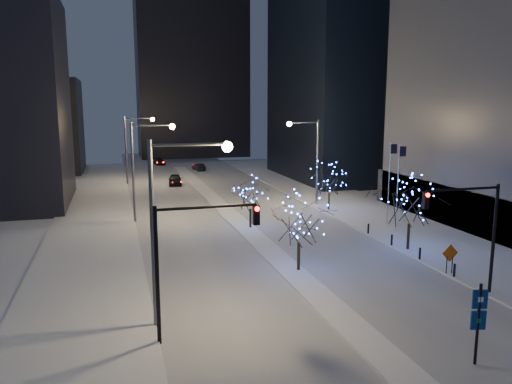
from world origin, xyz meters
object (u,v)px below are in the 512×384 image
object	(u,v)px
street_lamp_east	(310,151)
holiday_tree_median_far	(250,195)
car_far	(159,162)
holiday_tree_plaza_far	(329,180)
car_mid	(199,167)
street_lamp_w_mid	(143,158)
holiday_tree_median_near	(299,221)
street_lamp_w_far	(133,140)
traffic_signal_east	(474,222)
holiday_tree_plaza_near	(410,201)
wayfinding_sign	(479,316)
construction_sign	(450,256)
car_near	(175,180)
street_lamp_w_near	(173,207)
traffic_signal_west	(189,249)

from	to	relation	value
street_lamp_east	holiday_tree_median_far	world-z (taller)	street_lamp_east
car_far	holiday_tree_plaza_far	bearing A→B (deg)	-80.04
car_mid	street_lamp_w_mid	bearing A→B (deg)	62.97
holiday_tree_median_near	holiday_tree_plaza_far	distance (m)	21.19
holiday_tree_plaza_far	car_far	bearing A→B (deg)	106.29
street_lamp_w_far	traffic_signal_east	size ratio (longest dim) A/B	1.43
street_lamp_w_far	holiday_tree_plaza_near	bearing A→B (deg)	-64.39
holiday_tree_median_near	wayfinding_sign	distance (m)	14.69
holiday_tree_median_far	holiday_tree_plaza_near	size ratio (longest dim) A/B	0.75
car_far	holiday_tree_median_far	world-z (taller)	holiday_tree_median_far
construction_sign	traffic_signal_east	bearing A→B (deg)	-109.88
street_lamp_east	traffic_signal_east	size ratio (longest dim) A/B	1.43
car_near	wayfinding_sign	xyz separation A→B (m)	(6.92, -55.71, 1.60)
traffic_signal_east	holiday_tree_median_near	xyz separation A→B (m)	(-8.44, 7.29, -1.07)
street_lamp_w_near	holiday_tree_median_far	distance (m)	21.64
street_lamp_w_near	street_lamp_east	bearing A→B (deg)	55.81
car_far	holiday_tree_plaza_far	xyz separation A→B (m)	(14.26, -48.80, 2.87)
street_lamp_w_far	car_near	bearing A→B (deg)	-21.86
street_lamp_w_mid	car_near	xyz separation A→B (m)	(5.71, 22.71, -5.72)
car_near	wayfinding_sign	bearing A→B (deg)	-76.80
street_lamp_w_near	construction_sign	distance (m)	20.08
street_lamp_w_far	holiday_tree_plaza_far	size ratio (longest dim) A/B	1.87
street_lamp_w_near	car_far	xyz separation A→B (m)	(5.75, 73.45, -5.86)
street_lamp_w_near	holiday_tree_plaza_near	world-z (taller)	street_lamp_w_near
car_mid	holiday_tree_median_far	xyz separation A→B (m)	(-2.33, -43.59, 2.61)
street_lamp_w_far	traffic_signal_west	size ratio (longest dim) A/B	1.43
street_lamp_east	construction_sign	size ratio (longest dim) A/B	4.80
car_near	construction_sign	distance (m)	47.02
street_lamp_w_near	holiday_tree_median_near	distance (m)	11.68
car_mid	holiday_tree_plaza_far	distance (m)	39.12
street_lamp_w_mid	car_mid	distance (m)	40.01
holiday_tree_median_near	traffic_signal_east	bearing A→B (deg)	-40.81
wayfinding_sign	street_lamp_w_mid	bearing A→B (deg)	123.99
traffic_signal_east	holiday_tree_median_far	size ratio (longest dim) A/B	1.50
street_lamp_w_near	wayfinding_sign	bearing A→B (deg)	-32.36
traffic_signal_east	holiday_tree_median_near	world-z (taller)	traffic_signal_east
street_lamp_east	holiday_tree_median_near	size ratio (longest dim) A/B	1.84
car_mid	holiday_tree_median_far	world-z (taller)	holiday_tree_median_far
holiday_tree_plaza_far	street_lamp_east	bearing A→B (deg)	106.40
holiday_tree_median_near	holiday_tree_median_far	world-z (taller)	holiday_tree_median_near
traffic_signal_east	construction_sign	distance (m)	5.17
street_lamp_east	car_mid	world-z (taller)	street_lamp_east
car_near	traffic_signal_east	bearing A→B (deg)	-69.85
street_lamp_w_near	holiday_tree_median_far	world-z (taller)	street_lamp_w_near
traffic_signal_east	wayfinding_sign	distance (m)	9.07
street_lamp_w_mid	holiday_tree_median_near	size ratio (longest dim) A/B	1.84
street_lamp_w_far	car_far	distance (m)	24.85
traffic_signal_east	car_far	xyz separation A→B (m)	(-12.13, 74.46, -4.12)
traffic_signal_east	holiday_tree_median_far	xyz separation A→B (m)	(-8.44, 20.20, -1.52)
traffic_signal_west	construction_sign	xyz separation A→B (m)	(18.74, 4.68, -3.36)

